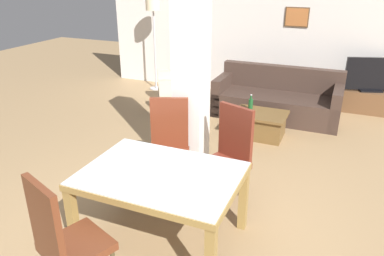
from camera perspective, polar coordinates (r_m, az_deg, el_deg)
The scene contains 14 objects.
ground_plane at distance 3.83m, azimuth -4.44°, elevation -16.36°, with size 18.00×18.00×0.00m, color #9F7F56.
back_wall at distance 7.70m, azimuth 12.53°, elevation 14.48°, with size 7.20×0.09×2.70m.
divider_pillar at distance 4.41m, azimuth -0.12°, elevation 8.91°, with size 0.35×0.36×2.70m.
dining_table at distance 3.49m, azimuth -4.73°, elevation -8.91°, with size 1.42×1.03×0.74m.
dining_chair_near_left at distance 3.07m, azimuth -18.96°, elevation -15.53°, with size 0.60×0.60×1.09m.
dining_chair_far_right at distance 4.12m, azimuth 5.57°, elevation -3.78°, with size 0.59×0.59×1.09m.
dining_chair_far_left at distance 4.33m, azimuth -3.51°, elevation -2.33°, with size 0.60×0.60×1.09m.
sofa at distance 6.78m, azimuth 12.81°, elevation 4.08°, with size 2.14×0.89×0.85m.
armchair at distance 7.04m, azimuth -1.26°, elevation 5.39°, with size 1.14×1.13×0.84m.
coffee_table at distance 5.93m, azimuth 10.30°, elevation 0.56°, with size 0.80×0.60×0.39m.
bottle at distance 5.94m, azimuth 8.93°, elevation 3.65°, with size 0.07×0.07×0.25m.
tv_stand at distance 7.56m, azimuth 25.25°, elevation 3.66°, with size 1.23×0.40×0.40m.
tv_screen at distance 7.43m, azimuth 25.89°, elevation 7.27°, with size 0.95×0.35×0.61m.
floor_lamp at distance 8.01m, azimuth -5.90°, elevation 16.83°, with size 0.30×0.30×1.88m.
Camera 1 is at (1.41, -2.61, 2.43)m, focal length 35.00 mm.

